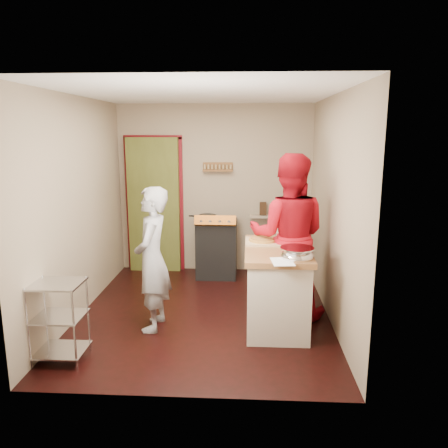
% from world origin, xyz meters
% --- Properties ---
extents(floor, '(3.50, 3.50, 0.00)m').
position_xyz_m(floor, '(0.00, 0.00, 0.00)').
color(floor, black).
rests_on(floor, ground).
extents(back_wall, '(3.00, 0.44, 2.60)m').
position_xyz_m(back_wall, '(-0.64, 1.78, 1.13)').
color(back_wall, gray).
rests_on(back_wall, ground).
extents(left_wall, '(0.04, 3.50, 2.60)m').
position_xyz_m(left_wall, '(-1.50, 0.00, 1.30)').
color(left_wall, gray).
rests_on(left_wall, ground).
extents(right_wall, '(0.04, 3.50, 2.60)m').
position_xyz_m(right_wall, '(1.50, 0.00, 1.30)').
color(right_wall, gray).
rests_on(right_wall, ground).
extents(ceiling, '(3.00, 3.50, 0.02)m').
position_xyz_m(ceiling, '(0.00, 0.00, 2.61)').
color(ceiling, white).
rests_on(ceiling, back_wall).
extents(stove, '(0.60, 0.63, 1.00)m').
position_xyz_m(stove, '(0.05, 1.42, 0.45)').
color(stove, black).
rests_on(stove, ground).
extents(wire_shelving, '(0.48, 0.40, 0.80)m').
position_xyz_m(wire_shelving, '(-1.28, -1.20, 0.44)').
color(wire_shelving, silver).
rests_on(wire_shelving, ground).
extents(island, '(0.71, 1.31, 1.22)m').
position_xyz_m(island, '(0.85, -0.26, 0.48)').
color(island, '#BEB4A1').
rests_on(island, ground).
extents(person_stripe, '(0.40, 0.60, 1.61)m').
position_xyz_m(person_stripe, '(-0.53, -0.43, 0.80)').
color(person_stripe, silver).
rests_on(person_stripe, ground).
extents(person_red, '(1.04, 0.87, 1.94)m').
position_xyz_m(person_red, '(1.00, 0.06, 0.97)').
color(person_red, '#A80B18').
rests_on(person_red, ground).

